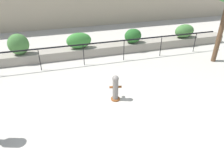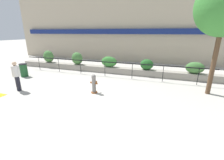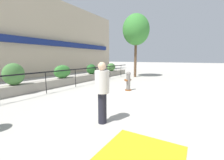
% 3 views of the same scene
% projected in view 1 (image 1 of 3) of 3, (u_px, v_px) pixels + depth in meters
% --- Properties ---
extents(ground_plane, '(120.00, 120.00, 0.00)m').
position_uv_depth(ground_plane, '(109.00, 128.00, 7.26)').
color(ground_plane, '#B2ADA3').
extents(planter_wall_low, '(18.00, 0.70, 0.50)m').
position_uv_depth(planter_wall_low, '(81.00, 52.00, 12.10)').
color(planter_wall_low, gray).
rests_on(planter_wall_low, ground).
extents(fence_railing_segment, '(15.00, 0.05, 1.15)m').
position_uv_depth(fence_railing_segment, '(83.00, 46.00, 10.80)').
color(fence_railing_segment, black).
rests_on(fence_railing_segment, ground).
extents(hedge_bush_1, '(1.04, 0.67, 1.09)m').
position_uv_depth(hedge_bush_1, '(18.00, 44.00, 10.98)').
color(hedge_bush_1, '#427538').
rests_on(hedge_bush_1, planter_wall_low).
extents(hedge_bush_2, '(1.34, 0.57, 0.87)m').
position_uv_depth(hedge_bush_2, '(79.00, 41.00, 11.74)').
color(hedge_bush_2, '#387F33').
rests_on(hedge_bush_2, planter_wall_low).
extents(hedge_bush_3, '(0.99, 0.68, 0.82)m').
position_uv_depth(hedge_bush_3, '(133.00, 36.00, 12.47)').
color(hedge_bush_3, '#235B23').
rests_on(hedge_bush_3, planter_wall_low).
extents(hedge_bush_4, '(1.22, 0.70, 0.81)m').
position_uv_depth(hedge_bush_4, '(184.00, 31.00, 13.25)').
color(hedge_bush_4, '#427538').
rests_on(hedge_bush_4, planter_wall_low).
extents(fire_hydrant, '(0.48, 0.46, 1.08)m').
position_uv_depth(fire_hydrant, '(115.00, 88.00, 8.40)').
color(fire_hydrant, brown).
rests_on(fire_hydrant, ground).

